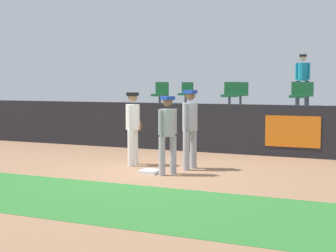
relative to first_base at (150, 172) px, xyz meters
The scene contains 15 objects.
ground_plane 0.17m from the first_base, 62.47° to the left, with size 60.00×60.00×0.00m, color #936B4C.
grass_foreground_strip 2.71m from the first_base, 88.37° to the right, with size 18.00×2.80×0.01m, color #2D722D.
first_base is the anchor object (origin of this frame).
player_fielder_home 1.62m from the first_base, 135.23° to the left, with size 0.39×0.58×1.81m.
player_runner_visitor 1.06m from the first_base, ahead, with size 0.45×0.45×1.75m.
player_coach_visitor 1.51m from the first_base, 55.70° to the left, with size 0.41×0.52×1.88m.
field_wall 4.00m from the first_base, 88.70° to the left, with size 18.00×0.26×1.44m.
bleacher_platform 6.53m from the first_base, 89.32° to the left, with size 18.00×4.80×1.25m, color #59595E.
seat_front_right 6.11m from the first_base, 66.30° to the left, with size 0.45×0.44×0.84m.
seat_front_center 5.64m from the first_base, 87.59° to the left, with size 0.45×0.44×0.84m.
seat_front_left 6.05m from the first_base, 112.42° to the left, with size 0.47×0.44×0.84m.
seat_back_center 7.37m from the first_base, 89.36° to the left, with size 0.45×0.44×0.84m.
seat_back_right 7.73m from the first_base, 72.11° to the left, with size 0.45×0.44×0.84m.
seat_back_left 7.64m from the first_base, 105.61° to the left, with size 0.45×0.44×0.84m.
spectator_hooded 8.52m from the first_base, 75.43° to the left, with size 0.50×0.39×1.80m.
Camera 1 is at (4.85, -10.24, 2.01)m, focal length 53.76 mm.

